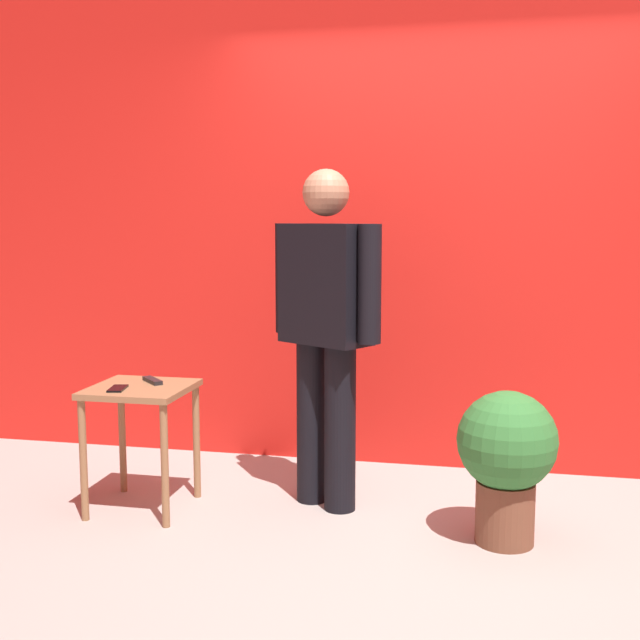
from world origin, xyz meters
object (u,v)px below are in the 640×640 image
(cell_phone, at_px, (118,388))
(tv_remote, at_px, (153,381))
(standing_person, at_px, (326,321))
(side_table, at_px, (141,408))
(potted_plant, at_px, (507,454))

(cell_phone, bearing_deg, tv_remote, 51.28)
(standing_person, distance_m, cell_phone, 1.05)
(side_table, distance_m, cell_phone, 0.17)
(standing_person, height_order, side_table, standing_person)
(standing_person, xyz_separation_m, side_table, (-0.88, -0.24, -0.43))
(standing_person, relative_size, side_table, 2.69)
(standing_person, xyz_separation_m, cell_phone, (-0.95, -0.33, -0.31))
(side_table, height_order, tv_remote, tv_remote)
(standing_person, bearing_deg, potted_plant, -18.96)
(cell_phone, xyz_separation_m, potted_plant, (1.82, 0.03, -0.22))
(standing_person, height_order, tv_remote, standing_person)
(tv_remote, xyz_separation_m, potted_plant, (1.73, -0.15, -0.22))
(side_table, relative_size, cell_phone, 4.31)
(side_table, xyz_separation_m, cell_phone, (-0.07, -0.10, 0.12))
(tv_remote, bearing_deg, potted_plant, -49.39)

